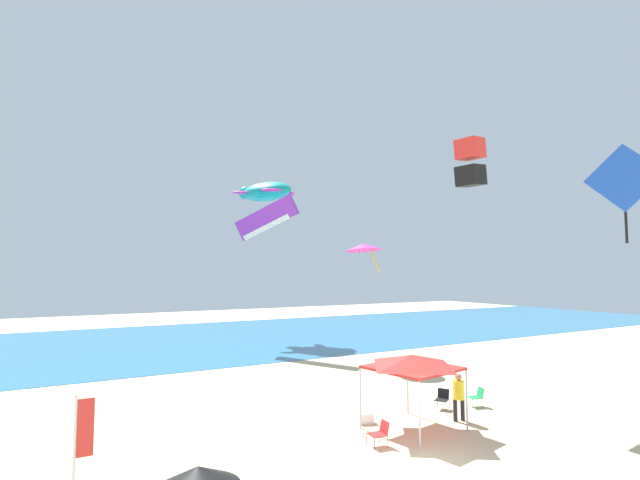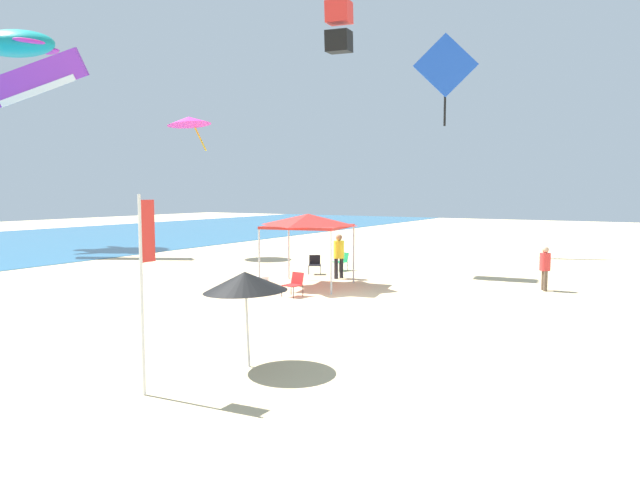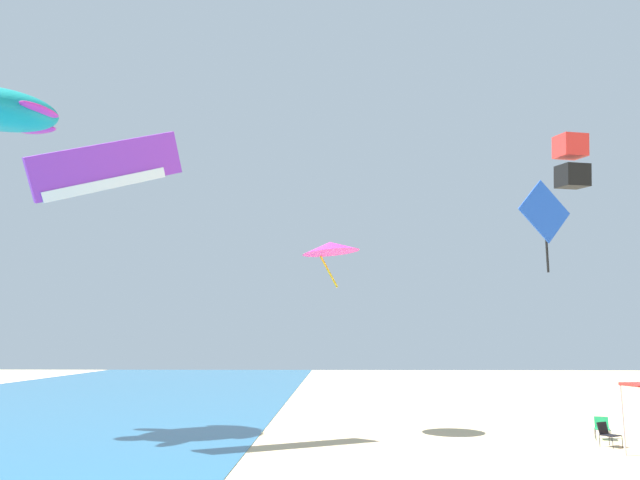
{
  "view_description": "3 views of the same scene",
  "coord_description": "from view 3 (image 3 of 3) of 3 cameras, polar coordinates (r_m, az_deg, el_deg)",
  "views": [
    {
      "loc": [
        -9.45,
        -10.53,
        5.9
      ],
      "look_at": [
        3.28,
        12.54,
        7.78
      ],
      "focal_mm": 25.54,
      "sensor_mm": 36.0,
      "label": 1
    },
    {
      "loc": [
        -15.97,
        -8.08,
        3.6
      ],
      "look_at": [
        3.2,
        3.26,
        1.69
      ],
      "focal_mm": 31.39,
      "sensor_mm": 36.0,
      "label": 2
    },
    {
      "loc": [
        -17.51,
        14.2,
        3.71
      ],
      "look_at": [
        3.28,
        14.74,
        7.18
      ],
      "focal_mm": 33.83,
      "sensor_mm": 36.0,
      "label": 3
    }
  ],
  "objects": [
    {
      "name": "kite_parafoil_purple",
      "position": [
        24.06,
        -19.48,
        6.57
      ],
      "size": [
        3.73,
        4.84,
        3.47
      ],
      "rotation": [
        0.0,
        0.0,
        2.13
      ],
      "color": "purple"
    },
    {
      "name": "folding_chair_left_of_tent",
      "position": [
        26.29,
        25.12,
        -15.68
      ],
      "size": [
        0.76,
        0.69,
        0.82
      ],
      "rotation": [
        0.0,
        0.0,
        4.38
      ],
      "color": "black",
      "rests_on": "ground"
    },
    {
      "name": "kite_diamond_blue",
      "position": [
        36.17,
        20.49,
        2.26
      ],
      "size": [
        1.6,
        3.42,
        5.32
      ],
      "rotation": [
        0.0,
        0.0,
        2.09
      ],
      "color": "blue"
    },
    {
      "name": "kite_box_red",
      "position": [
        27.23,
        22.67,
        6.9
      ],
      "size": [
        1.33,
        1.26,
        2.31
      ],
      "rotation": [
        0.0,
        0.0,
        1.78
      ],
      "color": "red"
    },
    {
      "name": "folding_chair_near_cooler",
      "position": [
        24.66,
        25.53,
        -16.12
      ],
      "size": [
        0.8,
        0.76,
        0.82
      ],
      "rotation": [
        0.0,
        0.0,
        5.24
      ],
      "color": "black",
      "rests_on": "ground"
    },
    {
      "name": "kite_delta_magenta",
      "position": [
        25.43,
        1.0,
        -0.7
      ],
      "size": [
        2.76,
        2.79,
        1.96
      ],
      "rotation": [
        0.0,
        0.0,
        3.29
      ],
      "color": "#E02D9E"
    }
  ]
}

